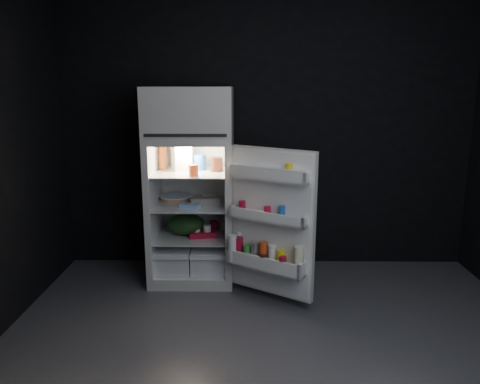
{
  "coord_description": "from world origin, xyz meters",
  "views": [
    {
      "loc": [
        -0.21,
        -2.9,
        1.8
      ],
      "look_at": [
        -0.26,
        1.0,
        0.9
      ],
      "focal_mm": 35.0,
      "sensor_mm": 36.0,
      "label": 1
    }
  ],
  "objects_px": {
    "fridge_door": "(270,226)",
    "milk_jug": "(181,157)",
    "egg_carton": "(206,202)",
    "yogurt_tray": "(203,234)",
    "refrigerator": "(192,178)"
  },
  "relations": [
    {
      "from": "milk_jug",
      "to": "egg_carton",
      "type": "height_order",
      "value": "milk_jug"
    },
    {
      "from": "milk_jug",
      "to": "egg_carton",
      "type": "xyz_separation_m",
      "value": [
        0.23,
        -0.14,
        -0.38
      ]
    },
    {
      "from": "refrigerator",
      "to": "egg_carton",
      "type": "bearing_deg",
      "value": -39.0
    },
    {
      "from": "refrigerator",
      "to": "fridge_door",
      "type": "relative_size",
      "value": 1.46
    },
    {
      "from": "egg_carton",
      "to": "yogurt_tray",
      "type": "relative_size",
      "value": 1.02
    },
    {
      "from": "fridge_door",
      "to": "refrigerator",
      "type": "bearing_deg",
      "value": 140.07
    },
    {
      "from": "refrigerator",
      "to": "egg_carton",
      "type": "distance_m",
      "value": 0.26
    },
    {
      "from": "fridge_door",
      "to": "milk_jug",
      "type": "relative_size",
      "value": 5.08
    },
    {
      "from": "refrigerator",
      "to": "yogurt_tray",
      "type": "relative_size",
      "value": 7.08
    },
    {
      "from": "yogurt_tray",
      "to": "fridge_door",
      "type": "bearing_deg",
      "value": -49.09
    },
    {
      "from": "yogurt_tray",
      "to": "refrigerator",
      "type": "bearing_deg",
      "value": 124.53
    },
    {
      "from": "fridge_door",
      "to": "milk_jug",
      "type": "distance_m",
      "value": 1.1
    },
    {
      "from": "milk_jug",
      "to": "yogurt_tray",
      "type": "distance_m",
      "value": 0.73
    },
    {
      "from": "refrigerator",
      "to": "yogurt_tray",
      "type": "distance_m",
      "value": 0.53
    },
    {
      "from": "milk_jug",
      "to": "yogurt_tray",
      "type": "height_order",
      "value": "milk_jug"
    }
  ]
}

